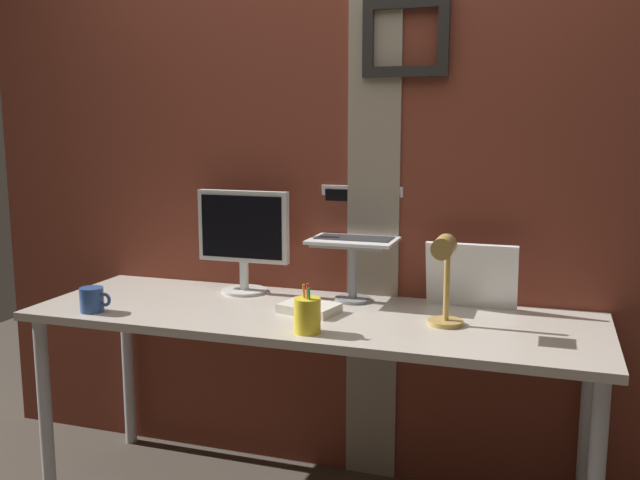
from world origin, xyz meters
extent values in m
cube|color=brown|center=(0.00, 0.37, 1.16)|extent=(3.30, 0.12, 2.33)
cube|color=gray|center=(0.11, 0.31, 1.16)|extent=(0.21, 0.01, 2.33)
cube|color=black|center=(0.22, 0.29, 1.87)|extent=(0.32, 0.03, 0.04)
cube|color=black|center=(0.22, 0.29, 1.62)|extent=(0.32, 0.03, 0.04)
cube|color=black|center=(0.08, 0.29, 1.75)|extent=(0.04, 0.03, 0.21)
cube|color=black|center=(0.36, 0.29, 1.75)|extent=(0.04, 0.03, 0.21)
cube|color=beige|center=(-0.04, -0.02, 0.75)|extent=(2.05, 0.67, 0.03)
cylinder|color=#B2B2B7|center=(-1.00, -0.30, 0.37)|extent=(0.05, 0.05, 0.73)
cylinder|color=#B2B2B7|center=(-1.00, 0.25, 0.37)|extent=(0.05, 0.05, 0.73)
cylinder|color=#B2B2B7|center=(0.93, 0.25, 0.37)|extent=(0.05, 0.05, 0.73)
cylinder|color=silver|center=(-0.40, 0.19, 0.77)|extent=(0.18, 0.18, 0.01)
cylinder|color=silver|center=(-0.40, 0.19, 0.83)|extent=(0.04, 0.04, 0.11)
cube|color=silver|center=(-0.40, 0.19, 1.03)|extent=(0.38, 0.04, 0.29)
cube|color=black|center=(-0.40, 0.17, 1.03)|extent=(0.34, 0.00, 0.25)
cylinder|color=gray|center=(0.06, 0.19, 0.77)|extent=(0.14, 0.14, 0.01)
cylinder|color=gray|center=(0.06, 0.19, 0.88)|extent=(0.03, 0.03, 0.21)
cube|color=gray|center=(0.06, 0.19, 0.98)|extent=(0.28, 0.22, 0.01)
cube|color=white|center=(0.06, 0.19, 1.00)|extent=(0.33, 0.23, 0.01)
cube|color=#2D2D30|center=(0.06, 0.21, 1.00)|extent=(0.29, 0.14, 0.00)
cube|color=white|center=(0.06, 0.33, 1.10)|extent=(0.33, 0.05, 0.19)
cube|color=black|center=(0.06, 0.32, 1.10)|extent=(0.30, 0.03, 0.16)
cube|color=white|center=(0.50, 0.22, 0.88)|extent=(0.33, 0.07, 0.25)
cylinder|color=tan|center=(0.44, -0.02, 0.77)|extent=(0.12, 0.12, 0.02)
cylinder|color=tan|center=(0.44, -0.02, 0.92)|extent=(0.02, 0.02, 0.29)
cylinder|color=tan|center=(0.44, -0.11, 1.04)|extent=(0.07, 0.11, 0.07)
cylinder|color=yellow|center=(0.03, -0.26, 0.82)|extent=(0.09, 0.09, 0.11)
cylinder|color=red|center=(0.03, -0.26, 0.85)|extent=(0.01, 0.01, 0.16)
cylinder|color=orange|center=(0.02, -0.25, 0.85)|extent=(0.01, 0.02, 0.15)
cylinder|color=green|center=(0.04, -0.27, 0.84)|extent=(0.02, 0.02, 0.14)
cylinder|color=#2D4C8C|center=(-0.80, -0.26, 0.81)|extent=(0.08, 0.08, 0.09)
torus|color=#2D4C8C|center=(-0.74, -0.26, 0.81)|extent=(0.05, 0.01, 0.05)
cube|color=silver|center=(-0.05, -0.02, 0.78)|extent=(0.23, 0.18, 0.03)
camera|label=1|loc=(0.76, -2.34, 1.44)|focal=39.43mm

